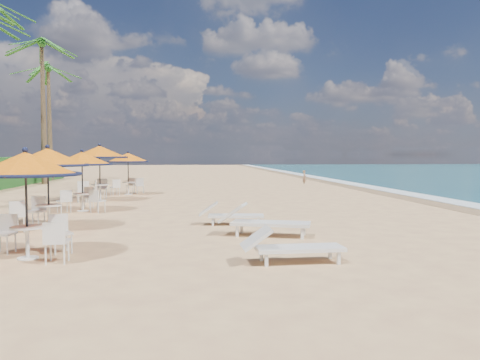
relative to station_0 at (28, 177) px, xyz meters
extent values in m
plane|color=tan|center=(4.61, 0.36, -1.55)|extent=(160.00, 160.00, 0.00)
cube|color=white|center=(13.91, 10.36, -1.55)|extent=(1.20, 140.00, 0.04)
cube|color=olive|center=(13.01, 10.36, -1.55)|extent=(1.40, 140.00, 0.02)
cylinder|color=black|center=(-0.03, -0.03, -0.53)|extent=(0.04, 0.04, 2.03)
cone|color=orange|center=(-0.03, -0.03, 0.26)|extent=(2.03, 2.03, 0.44)
torus|color=black|center=(-0.03, -0.03, 0.06)|extent=(2.03, 2.03, 0.06)
sphere|color=black|center=(-0.03, -0.03, 0.52)|extent=(0.11, 0.11, 0.11)
cylinder|color=silver|center=(-0.03, -0.03, -0.95)|extent=(0.62, 0.62, 0.04)
cylinder|color=silver|center=(-0.03, -0.03, -1.24)|extent=(0.07, 0.07, 0.62)
cylinder|color=black|center=(-0.67, 3.59, -0.48)|extent=(0.05, 0.05, 2.15)
cone|color=orange|center=(-0.67, 3.59, 0.37)|extent=(2.15, 2.15, 0.47)
torus|color=black|center=(-0.67, 3.59, 0.15)|extent=(2.15, 2.15, 0.07)
sphere|color=black|center=(-0.67, 3.59, 0.64)|extent=(0.11, 0.11, 0.11)
cylinder|color=silver|center=(-0.67, 3.59, -0.91)|extent=(0.65, 0.65, 0.04)
cylinder|color=silver|center=(-0.67, 3.59, -1.22)|extent=(0.07, 0.07, 0.65)
cylinder|color=black|center=(-0.66, 7.51, -0.51)|extent=(0.05, 0.05, 2.07)
cone|color=orange|center=(-0.66, 7.51, 0.30)|extent=(2.07, 2.07, 0.45)
torus|color=black|center=(-0.66, 7.51, 0.09)|extent=(2.07, 2.07, 0.06)
sphere|color=black|center=(-0.66, 7.51, 0.56)|extent=(0.11, 0.11, 0.11)
cylinder|color=silver|center=(-0.66, 7.51, -0.94)|extent=(0.63, 0.63, 0.04)
cylinder|color=silver|center=(-0.66, 7.51, -1.23)|extent=(0.07, 0.07, 0.63)
cylinder|color=black|center=(-0.74, 11.23, -0.37)|extent=(0.05, 0.05, 2.35)
cone|color=orange|center=(-0.74, 11.23, 0.55)|extent=(2.35, 2.35, 0.51)
torus|color=black|center=(-0.74, 11.23, 0.31)|extent=(2.35, 2.35, 0.07)
sphere|color=black|center=(-0.74, 11.23, 0.85)|extent=(0.12, 0.12, 0.12)
cylinder|color=silver|center=(-0.74, 11.23, -0.85)|extent=(0.72, 0.72, 0.04)
cylinder|color=silver|center=(-0.74, 11.23, -1.19)|extent=(0.08, 0.08, 0.72)
cylinder|color=black|center=(0.05, 14.34, -0.52)|extent=(0.04, 0.04, 2.06)
cone|color=orange|center=(0.05, 14.34, 0.29)|extent=(2.06, 2.06, 0.45)
torus|color=black|center=(0.05, 14.34, 0.08)|extent=(2.06, 2.06, 0.06)
sphere|color=black|center=(0.05, 14.34, 0.55)|extent=(0.11, 0.11, 0.11)
cylinder|color=silver|center=(0.05, 14.34, -0.94)|extent=(0.63, 0.63, 0.04)
cylinder|color=silver|center=(0.05, 14.34, -1.24)|extent=(0.07, 0.07, 0.63)
cube|color=silver|center=(5.03, -0.91, -1.28)|extent=(1.63, 0.64, 0.07)
cube|color=silver|center=(4.22, -0.94, -1.08)|extent=(0.55, 0.60, 0.40)
cube|color=silver|center=(5.03, -0.91, -1.44)|extent=(0.06, 0.06, 0.23)
cube|color=silver|center=(4.99, 1.89, -1.24)|extent=(2.01, 1.24, 0.08)
cube|color=silver|center=(4.10, 2.18, -0.99)|extent=(0.81, 0.85, 0.47)
cube|color=silver|center=(4.99, 1.89, -1.42)|extent=(0.07, 0.07, 0.27)
cube|color=silver|center=(4.34, 3.80, -1.29)|extent=(1.61, 0.74, 0.06)
cube|color=silver|center=(3.57, 3.89, -1.09)|extent=(0.58, 0.62, 0.39)
cube|color=silver|center=(4.34, 3.80, -1.44)|extent=(0.05, 0.05, 0.22)
cone|color=brown|center=(-6.61, 23.46, 3.13)|extent=(0.44, 0.44, 9.35)
sphere|color=#215D1A|center=(-6.61, 23.46, 7.80)|extent=(0.56, 0.56, 0.56)
cone|color=brown|center=(-7.52, 28.01, 2.70)|extent=(0.44, 0.44, 8.50)
sphere|color=#215D1A|center=(-7.52, 28.01, 6.96)|extent=(0.56, 0.56, 0.56)
imported|color=#8D6547|center=(10.71, 21.25, -1.06)|extent=(0.35, 0.42, 0.98)
camera|label=1|loc=(3.02, -9.20, 0.43)|focal=35.00mm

